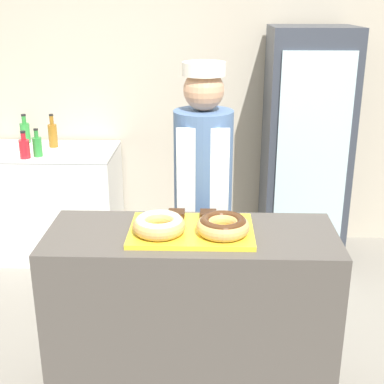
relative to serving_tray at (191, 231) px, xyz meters
name	(u,v)px	position (x,y,z in m)	size (l,w,h in m)	color
wall_back	(200,89)	(0.00, 2.13, 0.36)	(8.00, 0.06, 2.70)	#BCB29E
display_counter	(191,317)	(0.00, 0.00, -0.50)	(1.45, 0.56, 0.97)	#4C4742
serving_tray	(191,231)	(0.00, 0.00, 0.00)	(0.61, 0.41, 0.02)	yellow
donut_light_glaze	(159,224)	(-0.15, -0.06, 0.06)	(0.26, 0.26, 0.08)	tan
donut_chocolate_glaze	(223,225)	(0.15, -0.06, 0.06)	(0.26, 0.26, 0.08)	tan
brownie_back_left	(176,214)	(-0.08, 0.15, 0.03)	(0.08, 0.08, 0.03)	#382111
brownie_back_right	(208,214)	(0.08, 0.15, 0.03)	(0.08, 0.08, 0.03)	#382111
baker_person	(203,201)	(0.05, 0.55, -0.05)	(0.34, 0.34, 1.74)	#4C4C51
beverage_fridge	(305,149)	(0.85, 1.73, -0.05)	(0.64, 0.61, 1.88)	#333842
chest_freezer	(53,202)	(-1.23, 1.74, -0.53)	(1.09, 0.66, 0.91)	white
bottle_green	(25,132)	(-1.48, 1.98, 0.02)	(0.08, 0.08, 0.24)	#2D8C38
bottle_green_b	(37,146)	(-1.25, 1.56, 0.01)	(0.07, 0.07, 0.22)	#2D8C38
bottle_amber	(53,134)	(-1.20, 1.84, 0.03)	(0.07, 0.07, 0.27)	#99661E
bottle_red	(24,148)	(-1.33, 1.51, 0.00)	(0.08, 0.08, 0.21)	red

